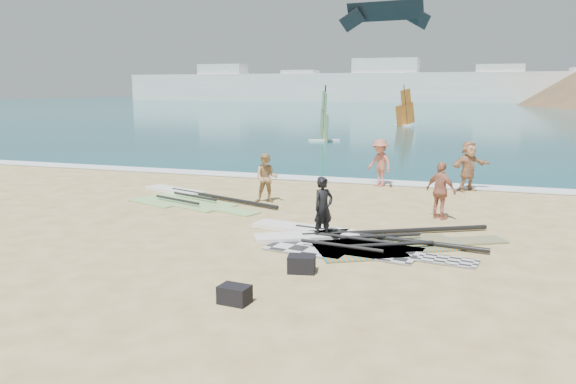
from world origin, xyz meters
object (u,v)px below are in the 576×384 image
(rig_green, at_px, (187,197))
(gear_bag_near, at_px, (302,264))
(gear_bag_far, at_px, (235,294))
(rig_grey, at_px, (336,239))
(rig_orange, at_px, (360,240))
(person_wetsuit, at_px, (323,208))
(beachgoer_back, at_px, (441,191))
(beachgoer_mid, at_px, (380,163))
(beachgoer_right, at_px, (468,166))
(beachgoer_left, at_px, (267,178))

(rig_green, xyz_separation_m, gear_bag_near, (6.32, -6.52, 0.13))
(gear_bag_near, xyz_separation_m, gear_bag_far, (-0.65, -2.09, -0.02))
(rig_grey, relative_size, gear_bag_far, 11.36)
(rig_green, distance_m, rig_orange, 7.98)
(gear_bag_near, relative_size, person_wetsuit, 0.35)
(gear_bag_far, bearing_deg, rig_green, 123.35)
(rig_green, height_order, gear_bag_near, gear_bag_near)
(rig_grey, relative_size, person_wetsuit, 3.84)
(rig_grey, xyz_separation_m, gear_bag_far, (-0.75, -4.78, 0.12))
(beachgoer_back, bearing_deg, gear_bag_near, 100.27)
(gear_bag_near, height_order, person_wetsuit, person_wetsuit)
(beachgoer_mid, height_order, beachgoer_back, beachgoer_mid)
(beachgoer_mid, bearing_deg, rig_green, -105.27)
(rig_orange, relative_size, person_wetsuit, 3.86)
(gear_bag_near, xyz_separation_m, beachgoer_right, (3.20, 11.31, 0.79))
(gear_bag_near, distance_m, beachgoer_mid, 11.33)
(beachgoer_back, height_order, beachgoer_right, beachgoer_right)
(gear_bag_near, bearing_deg, beachgoer_mid, 91.01)
(beachgoer_left, height_order, beachgoer_mid, beachgoer_mid)
(gear_bag_near, relative_size, beachgoer_back, 0.33)
(gear_bag_far, xyz_separation_m, beachgoer_right, (3.85, 13.40, 0.81))
(rig_orange, xyz_separation_m, beachgoer_right, (2.47, 8.51, 0.92))
(gear_bag_near, bearing_deg, beachgoer_left, 116.31)
(rig_grey, distance_m, rig_green, 7.47)
(rig_green, relative_size, beachgoer_mid, 3.25)
(rig_orange, xyz_separation_m, gear_bag_near, (-0.73, -2.79, 0.13))
(beachgoer_back, bearing_deg, person_wetsuit, 83.17)
(rig_green, distance_m, beachgoer_left, 3.06)
(gear_bag_near, xyz_separation_m, beachgoer_left, (-3.39, 6.85, 0.67))
(person_wetsuit, bearing_deg, beachgoer_left, 73.05)
(beachgoer_left, height_order, beachgoer_right, beachgoer_right)
(rig_grey, distance_m, beachgoer_mid, 8.67)
(rig_grey, bearing_deg, gear_bag_far, -90.11)
(rig_green, distance_m, beachgoer_right, 10.70)
(rig_orange, distance_m, beachgoer_back, 3.83)
(beachgoer_right, bearing_deg, rig_green, 162.13)
(rig_grey, xyz_separation_m, person_wetsuit, (-0.35, 0.04, 0.78))
(rig_grey, xyz_separation_m, beachgoer_left, (-3.48, 4.16, 0.80))
(gear_bag_near, height_order, beachgoer_right, beachgoer_right)
(rig_green, relative_size, beachgoer_back, 3.55)
(beachgoer_back, bearing_deg, beachgoer_mid, -29.96)
(rig_green, bearing_deg, person_wetsuit, -11.52)
(rig_green, height_order, beachgoer_left, beachgoer_left)
(rig_orange, height_order, beachgoer_left, beachgoer_left)
(person_wetsuit, bearing_deg, beachgoer_right, 13.78)
(rig_green, relative_size, beachgoer_right, 3.19)
(rig_orange, bearing_deg, gear_bag_far, -134.53)
(beachgoer_left, bearing_deg, beachgoer_back, -21.79)
(rig_orange, bearing_deg, gear_bag_near, -133.44)
(rig_orange, xyz_separation_m, beachgoer_back, (1.77, 3.30, 0.82))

